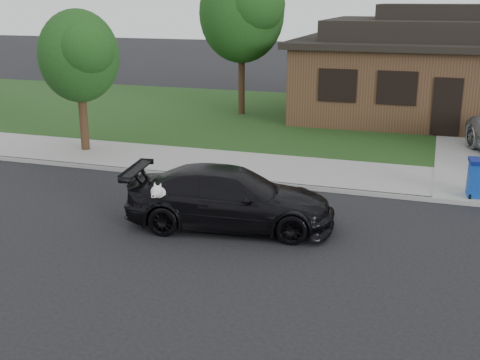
% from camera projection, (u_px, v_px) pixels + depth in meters
% --- Properties ---
extents(ground, '(120.00, 120.00, 0.00)m').
position_uv_depth(ground, '(253.00, 233.00, 13.39)').
color(ground, black).
rests_on(ground, ground).
extents(sidewalk, '(60.00, 3.00, 0.12)m').
position_uv_depth(sidewalk, '(302.00, 172.00, 17.91)').
color(sidewalk, gray).
rests_on(sidewalk, ground).
extents(curb, '(60.00, 0.12, 0.12)m').
position_uv_depth(curb, '(290.00, 186.00, 16.55)').
color(curb, gray).
rests_on(curb, ground).
extents(lawn, '(60.00, 13.00, 0.13)m').
position_uv_depth(lawn, '(343.00, 121.00, 25.18)').
color(lawn, '#193814').
rests_on(lawn, ground).
extents(sedan, '(4.94, 2.58, 1.37)m').
position_uv_depth(sedan, '(230.00, 198.00, 13.59)').
color(sedan, black).
rests_on(sedan, ground).
extents(recycling_bin, '(0.65, 0.67, 1.00)m').
position_uv_depth(recycling_bin, '(480.00, 178.00, 15.29)').
color(recycling_bin, '#0E3B9E').
rests_on(recycling_bin, sidewalk).
extents(house, '(12.60, 8.60, 4.65)m').
position_uv_depth(house, '(449.00, 70.00, 25.20)').
color(house, '#422B1C').
rests_on(house, ground).
extents(tree_0, '(3.78, 3.60, 6.34)m').
position_uv_depth(tree_0, '(244.00, 11.00, 25.08)').
color(tree_0, '#332114').
rests_on(tree_0, ground).
extents(tree_2, '(2.73, 2.60, 4.59)m').
position_uv_depth(tree_2, '(80.00, 55.00, 19.29)').
color(tree_2, '#332114').
rests_on(tree_2, ground).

